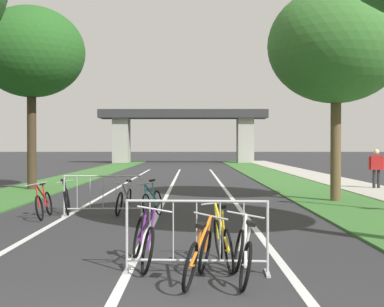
{
  "coord_description": "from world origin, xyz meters",
  "views": [
    {
      "loc": [
        0.92,
        -4.46,
        1.82
      ],
      "look_at": [
        0.87,
        18.6,
        1.48
      ],
      "focal_mm": 49.53,
      "sensor_mm": 36.0,
      "label": 1
    }
  ],
  "objects_px": {
    "bicycle_teal_5": "(154,203)",
    "pedestrian_with_backpack": "(378,165)",
    "tree_left_oak_mid": "(33,53)",
    "bicycle_silver_2": "(125,200)",
    "bicycle_orange_3": "(200,256)",
    "crowd_barrier_second": "(104,196)",
    "tree_right_cypress_far": "(337,46)",
    "bicycle_yellow_4": "(224,241)",
    "bicycle_black_1": "(68,200)",
    "bicycle_white_6": "(244,255)",
    "crowd_barrier_nearest": "(198,237)",
    "bicycle_red_0": "(45,204)",
    "bicycle_purple_7": "(144,241)"
  },
  "relations": [
    {
      "from": "bicycle_teal_5",
      "to": "pedestrian_with_backpack",
      "type": "height_order",
      "value": "pedestrian_with_backpack"
    },
    {
      "from": "tree_left_oak_mid",
      "to": "bicycle_silver_2",
      "type": "distance_m",
      "value": 10.25
    },
    {
      "from": "bicycle_orange_3",
      "to": "crowd_barrier_second",
      "type": "bearing_deg",
      "value": 121.74
    },
    {
      "from": "tree_left_oak_mid",
      "to": "crowd_barrier_second",
      "type": "bearing_deg",
      "value": -61.65
    },
    {
      "from": "tree_right_cypress_far",
      "to": "bicycle_yellow_4",
      "type": "bearing_deg",
      "value": -114.61
    },
    {
      "from": "crowd_barrier_second",
      "to": "pedestrian_with_backpack",
      "type": "xyz_separation_m",
      "value": [
        9.9,
        7.97,
        0.51
      ]
    },
    {
      "from": "bicycle_black_1",
      "to": "bicycle_white_6",
      "type": "height_order",
      "value": "bicycle_black_1"
    },
    {
      "from": "crowd_barrier_nearest",
      "to": "pedestrian_with_backpack",
      "type": "distance_m",
      "value": 16.07
    },
    {
      "from": "crowd_barrier_second",
      "to": "bicycle_teal_5",
      "type": "bearing_deg",
      "value": -17.87
    },
    {
      "from": "tree_right_cypress_far",
      "to": "bicycle_yellow_4",
      "type": "height_order",
      "value": "tree_right_cypress_far"
    },
    {
      "from": "bicycle_white_6",
      "to": "crowd_barrier_nearest",
      "type": "bearing_deg",
      "value": 141.25
    },
    {
      "from": "tree_left_oak_mid",
      "to": "pedestrian_with_backpack",
      "type": "height_order",
      "value": "tree_left_oak_mid"
    },
    {
      "from": "crowd_barrier_nearest",
      "to": "bicycle_red_0",
      "type": "bearing_deg",
      "value": 123.38
    },
    {
      "from": "tree_right_cypress_far",
      "to": "bicycle_teal_5",
      "type": "xyz_separation_m",
      "value": [
        -5.63,
        -3.71,
        -4.66
      ]
    },
    {
      "from": "bicycle_black_1",
      "to": "bicycle_silver_2",
      "type": "bearing_deg",
      "value": -13.94
    },
    {
      "from": "bicycle_yellow_4",
      "to": "bicycle_white_6",
      "type": "xyz_separation_m",
      "value": [
        0.21,
        -0.9,
        -0.02
      ]
    },
    {
      "from": "crowd_barrier_nearest",
      "to": "bicycle_yellow_4",
      "type": "xyz_separation_m",
      "value": [
        0.4,
        0.41,
        -0.13
      ]
    },
    {
      "from": "bicycle_white_6",
      "to": "pedestrian_with_backpack",
      "type": "xyz_separation_m",
      "value": [
        6.91,
        14.68,
        0.66
      ]
    },
    {
      "from": "tree_right_cypress_far",
      "to": "crowd_barrier_second",
      "type": "relative_size",
      "value": 3.31
    },
    {
      "from": "bicycle_orange_3",
      "to": "bicycle_purple_7",
      "type": "xyz_separation_m",
      "value": [
        -0.83,
        0.97,
        0.03
      ]
    },
    {
      "from": "bicycle_white_6",
      "to": "pedestrian_with_backpack",
      "type": "height_order",
      "value": "pedestrian_with_backpack"
    },
    {
      "from": "tree_right_cypress_far",
      "to": "crowd_barrier_second",
      "type": "bearing_deg",
      "value": -154.71
    },
    {
      "from": "bicycle_white_6",
      "to": "bicycle_black_1",
      "type": "bearing_deg",
      "value": 119.5
    },
    {
      "from": "tree_left_oak_mid",
      "to": "bicycle_teal_5",
      "type": "bearing_deg",
      "value": -56.12
    },
    {
      "from": "bicycle_orange_3",
      "to": "bicycle_teal_5",
      "type": "xyz_separation_m",
      "value": [
        -1.09,
        6.33,
        0.02
      ]
    },
    {
      "from": "bicycle_black_1",
      "to": "pedestrian_with_backpack",
      "type": "height_order",
      "value": "pedestrian_with_backpack"
    },
    {
      "from": "bicycle_black_1",
      "to": "bicycle_white_6",
      "type": "distance_m",
      "value": 8.26
    },
    {
      "from": "pedestrian_with_backpack",
      "to": "bicycle_teal_5",
      "type": "bearing_deg",
      "value": 56.64
    },
    {
      "from": "tree_right_cypress_far",
      "to": "bicycle_white_6",
      "type": "relative_size",
      "value": 4.24
    },
    {
      "from": "bicycle_teal_5",
      "to": "crowd_barrier_second",
      "type": "bearing_deg",
      "value": -6.2
    },
    {
      "from": "crowd_barrier_second",
      "to": "bicycle_silver_2",
      "type": "distance_m",
      "value": 0.66
    },
    {
      "from": "bicycle_yellow_4",
      "to": "pedestrian_with_backpack",
      "type": "bearing_deg",
      "value": 56.95
    },
    {
      "from": "bicycle_black_1",
      "to": "bicycle_teal_5",
      "type": "xyz_separation_m",
      "value": [
        2.38,
        -0.91,
        0.02
      ]
    },
    {
      "from": "tree_left_oak_mid",
      "to": "bicycle_teal_5",
      "type": "relative_size",
      "value": 4.49
    },
    {
      "from": "bicycle_red_0",
      "to": "bicycle_purple_7",
      "type": "bearing_deg",
      "value": 116.22
    },
    {
      "from": "tree_right_cypress_far",
      "to": "pedestrian_with_backpack",
      "type": "height_order",
      "value": "tree_right_cypress_far"
    },
    {
      "from": "bicycle_red_0",
      "to": "bicycle_black_1",
      "type": "xyz_separation_m",
      "value": [
        0.35,
        0.95,
        0.01
      ]
    },
    {
      "from": "tree_left_oak_mid",
      "to": "bicycle_orange_3",
      "type": "bearing_deg",
      "value": -65.56
    },
    {
      "from": "crowd_barrier_second",
      "to": "bicycle_yellow_4",
      "type": "distance_m",
      "value": 6.45
    },
    {
      "from": "bicycle_silver_2",
      "to": "bicycle_teal_5",
      "type": "xyz_separation_m",
      "value": [
        0.83,
        -0.83,
        0.02
      ]
    },
    {
      "from": "bicycle_black_1",
      "to": "tree_left_oak_mid",
      "type": "bearing_deg",
      "value": 102.4
    },
    {
      "from": "bicycle_orange_3",
      "to": "bicycle_white_6",
      "type": "xyz_separation_m",
      "value": [
        0.59,
        0.04,
        0.0
      ]
    },
    {
      "from": "bicycle_teal_5",
      "to": "pedestrian_with_backpack",
      "type": "xyz_separation_m",
      "value": [
        8.58,
        8.39,
        0.64
      ]
    },
    {
      "from": "bicycle_black_1",
      "to": "pedestrian_with_backpack",
      "type": "relative_size",
      "value": 1.02
    },
    {
      "from": "crowd_barrier_second",
      "to": "tree_right_cypress_far",
      "type": "bearing_deg",
      "value": 25.29
    },
    {
      "from": "tree_right_cypress_far",
      "to": "bicycle_teal_5",
      "type": "distance_m",
      "value": 8.19
    },
    {
      "from": "crowd_barrier_nearest",
      "to": "bicycle_yellow_4",
      "type": "bearing_deg",
      "value": 45.83
    },
    {
      "from": "tree_right_cypress_far",
      "to": "bicycle_black_1",
      "type": "bearing_deg",
      "value": -160.75
    },
    {
      "from": "crowd_barrier_second",
      "to": "bicycle_red_0",
      "type": "height_order",
      "value": "crowd_barrier_second"
    },
    {
      "from": "tree_left_oak_mid",
      "to": "bicycle_silver_2",
      "type": "relative_size",
      "value": 4.3
    }
  ]
}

